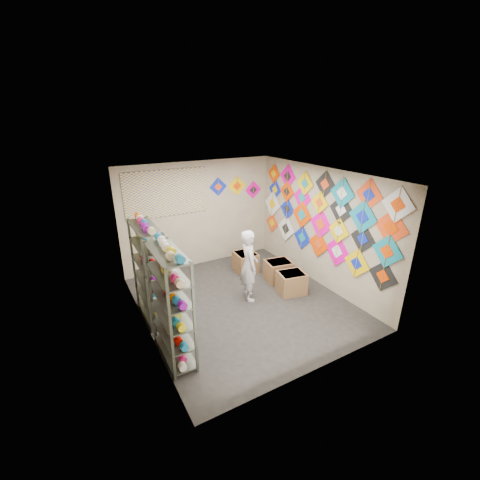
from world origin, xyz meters
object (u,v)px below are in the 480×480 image
shelf_rack_front (171,306)px  carton_a (291,283)px  shelf_rack_back (149,272)px  carton_c (246,262)px  shopkeeper (249,265)px  carton_b (278,271)px

shelf_rack_front → carton_a: (2.92, 0.67, -0.71)m
shelf_rack_back → carton_c: bearing=17.1°
shelf_rack_front → carton_c: shelf_rack_front is taller
shopkeeper → carton_c: bearing=-12.1°
carton_c → carton_a: bearing=-72.1°
shelf_rack_front → carton_c: bearing=39.1°
shelf_rack_front → carton_b: 3.35m
shelf_rack_back → carton_b: shelf_rack_back is taller
shopkeeper → carton_a: size_ratio=2.69×
carton_a → carton_b: 0.62m
shelf_rack_front → carton_a: size_ratio=3.27×
shelf_rack_back → carton_b: 3.09m
carton_a → carton_b: (0.09, 0.61, 0.00)m
shelf_rack_back → shopkeeper: 2.02m
carton_a → carton_c: size_ratio=1.02×
shelf_rack_front → shopkeeper: bearing=25.4°
shelf_rack_front → shelf_rack_back: 1.30m
carton_a → carton_c: (-0.35, 1.42, 0.01)m
carton_a → shelf_rack_front: bearing=-155.3°
shelf_rack_front → carton_a: 3.08m
carton_b → shelf_rack_front: bearing=-147.3°
shelf_rack_front → shopkeeper: shelf_rack_front is taller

